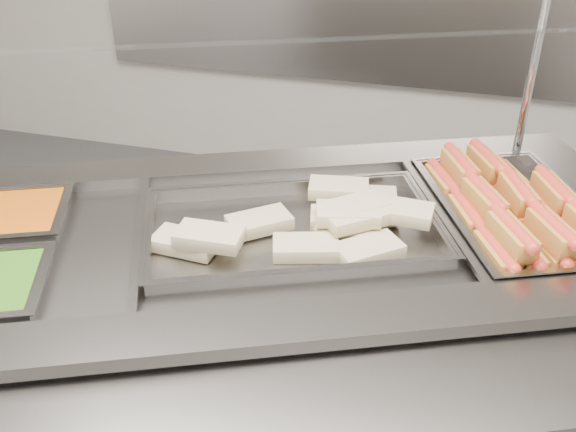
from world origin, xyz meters
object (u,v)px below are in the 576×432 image
(sneeze_guard, at_px, (254,48))
(pan_wraps, at_px, (292,233))
(pan_hotdogs, at_px, (512,221))
(steam_counter, at_px, (270,365))

(sneeze_guard, xyz_separation_m, pan_wraps, (0.15, -0.18, -0.41))
(sneeze_guard, distance_m, pan_wraps, 0.47)
(sneeze_guard, height_order, pan_hotdogs, sneeze_guard)
(steam_counter, relative_size, pan_hotdogs, 3.21)
(pan_wraps, bearing_deg, sneeze_guard, 129.05)
(sneeze_guard, distance_m, pan_hotdogs, 0.82)
(pan_wraps, bearing_deg, steam_counter, -156.29)
(pan_hotdogs, bearing_deg, steam_counter, -156.29)
(steam_counter, bearing_deg, pan_hotdogs, 23.71)
(steam_counter, bearing_deg, sneeze_guard, 113.71)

